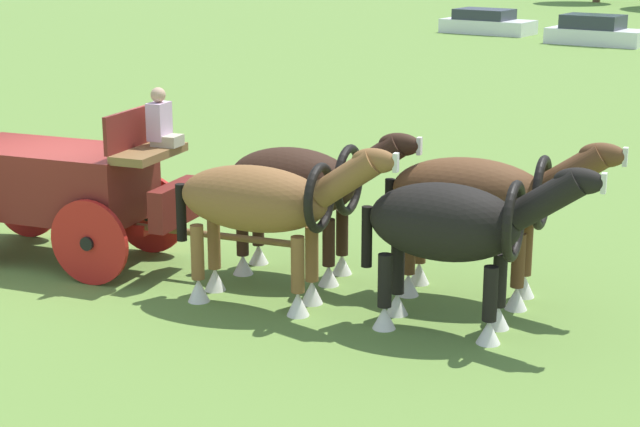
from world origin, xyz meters
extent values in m
plane|color=olive|center=(0.00, 0.00, 0.00)|extent=(220.00, 220.00, 0.00)
cube|color=maroon|center=(0.00, 0.00, 1.23)|extent=(3.24, 2.49, 1.02)
cube|color=brown|center=(1.56, 0.67, 1.78)|extent=(1.04, 1.43, 0.12)
cube|color=maroon|center=(1.92, 0.83, 1.07)|extent=(0.68, 1.17, 0.60)
cube|color=maroon|center=(1.28, 0.56, 2.12)|extent=(0.58, 1.23, 0.55)
cube|color=red|center=(0.00, 0.00, 0.62)|extent=(2.99, 1.41, 0.16)
cylinder|color=red|center=(0.73, 1.22, 0.62)|extent=(1.17, 0.57, 1.24)
cylinder|color=black|center=(0.73, 1.22, 0.62)|extent=(0.26, 0.24, 0.20)
cylinder|color=red|center=(1.39, -0.30, 0.62)|extent=(1.17, 0.57, 1.24)
cylinder|color=black|center=(1.39, -0.30, 0.62)|extent=(0.26, 0.24, 0.20)
cylinder|color=red|center=(-1.39, 0.30, 0.62)|extent=(1.17, 0.57, 1.24)
cylinder|color=black|center=(-1.39, 0.30, 0.62)|extent=(0.26, 0.24, 0.20)
cylinder|color=brown|center=(2.52, 1.09, 0.67)|extent=(2.43, 1.12, 0.10)
cube|color=#BCB293|center=(1.54, 1.02, 1.92)|extent=(0.49, 0.45, 0.16)
cube|color=silver|center=(1.43, 0.97, 2.20)|extent=(0.36, 0.43, 0.55)
sphere|color=tan|center=(1.43, 0.97, 2.58)|extent=(0.22, 0.22, 0.22)
ellipsoid|color=#331E14|center=(3.09, 2.05, 1.39)|extent=(2.16, 1.67, 0.99)
cylinder|color=#331E14|center=(3.60, 2.56, 0.63)|extent=(0.18, 0.18, 0.68)
cone|color=silver|center=(3.60, 2.56, 0.15)|extent=(0.30, 0.30, 0.29)
cylinder|color=#331E14|center=(3.81, 2.06, 0.63)|extent=(0.18, 0.18, 0.68)
cone|color=silver|center=(3.81, 2.06, 0.15)|extent=(0.30, 0.30, 0.29)
cylinder|color=#331E14|center=(2.36, 2.03, 0.63)|extent=(0.18, 0.18, 0.68)
cone|color=silver|center=(2.36, 2.03, 0.15)|extent=(0.30, 0.30, 0.29)
cylinder|color=#331E14|center=(2.58, 1.53, 0.63)|extent=(0.18, 0.18, 0.68)
cone|color=silver|center=(2.58, 1.53, 0.15)|extent=(0.30, 0.30, 0.29)
cylinder|color=#331E14|center=(4.22, 2.54, 1.80)|extent=(1.01, 0.71, 0.81)
ellipsoid|color=#331E14|center=(4.56, 2.68, 2.06)|extent=(0.65, 0.48, 0.32)
cube|color=silver|center=(4.82, 2.79, 2.06)|extent=(0.09, 0.12, 0.24)
torus|color=black|center=(3.88, 2.39, 1.49)|extent=(0.51, 0.98, 1.01)
cylinder|color=black|center=(2.16, 1.64, 1.09)|extent=(0.14, 0.14, 0.80)
ellipsoid|color=brown|center=(3.61, 0.85, 1.46)|extent=(2.27, 1.65, 0.89)
cylinder|color=brown|center=(4.18, 1.37, 0.70)|extent=(0.18, 0.18, 0.75)
cone|color=silver|center=(4.18, 1.37, 0.16)|extent=(0.30, 0.30, 0.32)
cylinder|color=brown|center=(4.37, 0.92, 0.70)|extent=(0.18, 0.18, 0.75)
cone|color=silver|center=(4.37, 0.92, 0.16)|extent=(0.30, 0.30, 0.32)
cylinder|color=brown|center=(2.84, 0.79, 0.70)|extent=(0.18, 0.18, 0.75)
cone|color=silver|center=(2.84, 0.79, 0.16)|extent=(0.30, 0.30, 0.32)
cylinder|color=brown|center=(3.03, 0.34, 0.70)|extent=(0.18, 0.18, 0.75)
cone|color=silver|center=(3.03, 0.34, 0.16)|extent=(0.30, 0.30, 0.32)
cylinder|color=brown|center=(4.81, 1.37, 1.85)|extent=(1.01, 0.71, 0.81)
ellipsoid|color=brown|center=(5.15, 1.52, 2.10)|extent=(0.65, 0.48, 0.32)
cube|color=silver|center=(5.40, 1.63, 2.10)|extent=(0.09, 0.12, 0.24)
torus|color=black|center=(4.47, 1.23, 1.56)|extent=(0.48, 0.89, 0.92)
cylinder|color=black|center=(2.60, 0.42, 1.16)|extent=(0.14, 0.14, 0.80)
ellipsoid|color=brown|center=(5.47, 3.08, 1.46)|extent=(2.35, 1.74, 0.97)
cylinder|color=brown|center=(6.06, 3.62, 0.68)|extent=(0.18, 0.18, 0.74)
cone|color=silver|center=(6.06, 3.62, 0.16)|extent=(0.30, 0.30, 0.32)
cylinder|color=brown|center=(6.27, 3.13, 0.68)|extent=(0.18, 0.18, 0.74)
cone|color=silver|center=(6.27, 3.13, 0.16)|extent=(0.30, 0.30, 0.32)
cylinder|color=brown|center=(4.68, 3.03, 0.68)|extent=(0.18, 0.18, 0.74)
cone|color=silver|center=(4.68, 3.03, 0.16)|extent=(0.30, 0.30, 0.32)
cylinder|color=brown|center=(4.89, 2.54, 0.68)|extent=(0.18, 0.18, 0.74)
cone|color=silver|center=(4.89, 2.54, 0.16)|extent=(0.30, 0.30, 0.32)
cylinder|color=brown|center=(6.70, 3.61, 1.87)|extent=(1.01, 0.71, 0.81)
ellipsoid|color=brown|center=(7.04, 3.76, 2.12)|extent=(0.65, 0.48, 0.32)
cube|color=silver|center=(7.29, 3.87, 2.12)|extent=(0.09, 0.12, 0.24)
torus|color=black|center=(6.36, 3.46, 1.56)|extent=(0.50, 0.96, 0.99)
cylinder|color=black|center=(4.44, 2.63, 1.16)|extent=(0.14, 0.14, 0.80)
ellipsoid|color=black|center=(5.99, 1.89, 1.40)|extent=(2.15, 1.66, 0.98)
cylinder|color=black|center=(6.50, 2.40, 0.64)|extent=(0.18, 0.18, 0.69)
cone|color=silver|center=(6.50, 2.40, 0.15)|extent=(0.30, 0.30, 0.30)
cylinder|color=black|center=(6.71, 1.91, 0.64)|extent=(0.18, 0.18, 0.69)
cone|color=silver|center=(6.71, 1.91, 0.15)|extent=(0.30, 0.30, 0.30)
cylinder|color=black|center=(5.27, 1.87, 0.64)|extent=(0.18, 0.18, 0.69)
cone|color=silver|center=(5.27, 1.87, 0.15)|extent=(0.30, 0.30, 0.30)
cylinder|color=black|center=(5.48, 1.37, 0.64)|extent=(0.18, 0.18, 0.69)
cone|color=silver|center=(5.48, 1.37, 0.15)|extent=(0.30, 0.30, 0.30)
cylinder|color=black|center=(7.12, 2.38, 1.81)|extent=(1.01, 0.71, 0.81)
ellipsoid|color=black|center=(7.46, 2.52, 2.07)|extent=(0.65, 0.48, 0.32)
cube|color=silver|center=(7.72, 2.63, 2.07)|extent=(0.09, 0.12, 0.24)
torus|color=black|center=(6.78, 2.23, 1.50)|extent=(0.51, 0.97, 1.00)
cylinder|color=black|center=(5.07, 1.49, 1.10)|extent=(0.14, 0.14, 0.80)
cube|color=white|center=(-16.17, 33.18, 0.33)|extent=(4.54, 2.69, 0.65)
cube|color=#2D333D|center=(-16.38, 33.14, 0.90)|extent=(2.84, 2.23, 0.49)
cube|color=white|center=(-9.98, 32.55, 0.34)|extent=(4.37, 2.55, 0.67)
cube|color=#2D333D|center=(-10.19, 32.51, 0.97)|extent=(2.73, 2.10, 0.59)
camera|label=1|loc=(13.72, -8.04, 4.94)|focal=58.95mm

